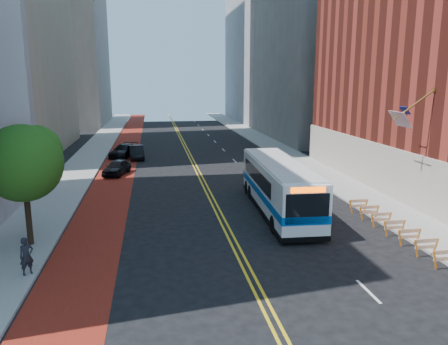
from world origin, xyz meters
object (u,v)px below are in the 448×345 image
Objects in this scene: car_a at (117,167)px; car_c at (123,151)px; street_tree at (24,160)px; car_b at (137,152)px; transit_bus at (278,186)px; pedestrian at (26,256)px.

car_a is 10.22m from car_c.
car_b is at bearing 79.78° from street_tree.
car_b reaches higher than car_a.
transit_bus is 16.80m from pedestrian.
car_b is (-10.55, 22.97, -1.10)m from transit_bus.
car_a is 0.92× the size of car_b.
pedestrian reaches higher than car_a.
street_tree reaches higher than car_b.
transit_bus is 2.54× the size of car_c.
street_tree is 0.51× the size of transit_bus.
car_c is at bearing 107.21° from car_a.
street_tree reaches higher than pedestrian.
street_tree is at bearing -162.46° from transit_bus.
street_tree reaches higher than transit_bus.
pedestrian is at bearing -101.75° from car_b.
transit_bus reaches higher than car_b.
street_tree is at bearing -82.78° from car_a.
car_c is at bearing 131.68° from car_b.
car_c is 32.88m from pedestrian.
car_b is at bearing -24.39° from car_c.
pedestrian is at bearing -78.41° from street_tree.
transit_bus is at bearing 15.09° from street_tree.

